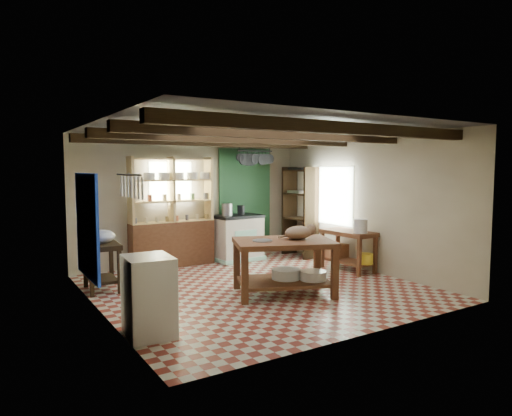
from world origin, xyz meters
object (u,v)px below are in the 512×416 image
stove (237,238)px  white_cabinet (149,296)px  right_counter (348,251)px  cat (299,233)px  work_table (284,267)px  prep_table (102,267)px

stove → white_cabinet: (-3.08, -3.30, -0.02)m
right_counter → white_cabinet: bearing=-166.3°
cat → work_table: bearing=-178.7°
right_counter → cat: cat is taller
prep_table → right_counter: right_counter is taller
cat → right_counter: bearing=34.6°
stove → white_cabinet: stove is taller
white_cabinet → right_counter: (4.40, 1.30, -0.09)m
prep_table → white_cabinet: white_cabinet is taller
prep_table → white_cabinet: bearing=-86.9°
cat → white_cabinet: bearing=-156.0°
white_cabinet → cat: cat is taller
stove → white_cabinet: 4.52m
right_counter → cat: (-1.76, -0.74, 0.57)m
right_counter → cat: bearing=-160.1°
prep_table → cat: (2.62, -1.78, 0.58)m
prep_table → right_counter: bearing=-9.8°
stove → work_table: bearing=-108.7°
white_cabinet → right_counter: 4.59m
work_table → right_counter: size_ratio=1.40×
right_counter → stove: bearing=120.6°
stove → right_counter: bearing=-60.8°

